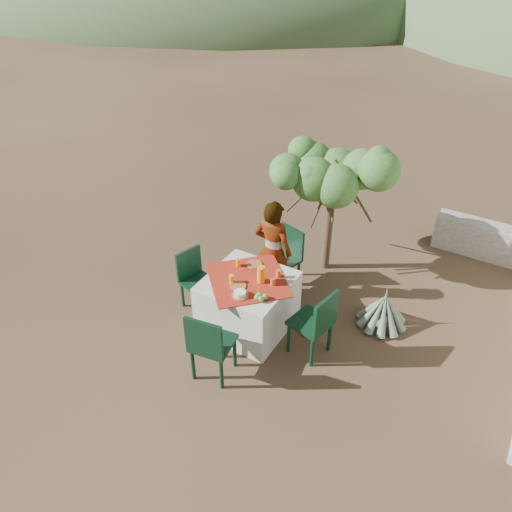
% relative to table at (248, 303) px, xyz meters
% --- Properties ---
extents(ground, '(160.00, 160.00, 0.00)m').
position_rel_table_xyz_m(ground, '(-0.72, -0.10, -0.38)').
color(ground, '#322416').
rests_on(ground, ground).
extents(table, '(1.30, 1.30, 0.76)m').
position_rel_table_xyz_m(table, '(0.00, 0.00, 0.00)').
color(table, silver).
rests_on(table, ground).
extents(chair_far, '(0.52, 0.52, 0.91)m').
position_rel_table_xyz_m(chair_far, '(-0.01, 1.05, 0.12)').
color(chair_far, black).
rests_on(chair_far, ground).
extents(chair_near, '(0.51, 0.51, 0.97)m').
position_rel_table_xyz_m(chair_near, '(0.10, -0.99, 0.16)').
color(chair_near, black).
rests_on(chair_near, ground).
extents(chair_left, '(0.49, 0.49, 0.86)m').
position_rel_table_xyz_m(chair_left, '(-0.85, -0.01, 0.10)').
color(chair_left, black).
rests_on(chair_left, ground).
extents(chair_right, '(0.52, 0.52, 0.96)m').
position_rel_table_xyz_m(chair_right, '(0.97, -0.03, 0.15)').
color(chair_right, black).
rests_on(chair_right, ground).
extents(person, '(0.56, 0.38, 1.51)m').
position_rel_table_xyz_m(person, '(-0.04, 0.72, 0.38)').
color(person, '#8C6651').
rests_on(person, ground).
extents(shrub_tree, '(1.54, 1.51, 1.81)m').
position_rel_table_xyz_m(shrub_tree, '(0.39, 1.78, 1.05)').
color(shrub_tree, '#4E3827').
rests_on(shrub_tree, ground).
extents(agave, '(0.67, 0.65, 0.70)m').
position_rel_table_xyz_m(agave, '(1.51, 0.91, -0.14)').
color(agave, slate).
rests_on(agave, ground).
extents(plate_far, '(0.21, 0.21, 0.01)m').
position_rel_table_xyz_m(plate_far, '(-0.09, 0.31, 0.39)').
color(plate_far, brown).
rests_on(plate_far, table).
extents(plate_near, '(0.20, 0.20, 0.01)m').
position_rel_table_xyz_m(plate_near, '(-0.03, -0.18, 0.39)').
color(plate_near, brown).
rests_on(plate_near, table).
extents(glass_far, '(0.06, 0.06, 0.10)m').
position_rel_table_xyz_m(glass_far, '(-0.26, 0.18, 0.43)').
color(glass_far, orange).
rests_on(glass_far, table).
extents(glass_near, '(0.07, 0.07, 0.11)m').
position_rel_table_xyz_m(glass_near, '(-0.14, -0.15, 0.44)').
color(glass_near, orange).
rests_on(glass_near, table).
extents(juice_pitcher, '(0.10, 0.10, 0.22)m').
position_rel_table_xyz_m(juice_pitcher, '(0.16, 0.05, 0.49)').
color(juice_pitcher, orange).
rests_on(juice_pitcher, table).
extents(bowl_plate, '(0.21, 0.21, 0.01)m').
position_rel_table_xyz_m(bowl_plate, '(0.09, -0.32, 0.39)').
color(bowl_plate, brown).
rests_on(bowl_plate, table).
extents(white_bowl, '(0.15, 0.15, 0.05)m').
position_rel_table_xyz_m(white_bowl, '(0.09, -0.32, 0.42)').
color(white_bowl, white).
rests_on(white_bowl, bowl_plate).
extents(jar_left, '(0.06, 0.06, 0.10)m').
position_rel_table_xyz_m(jar_left, '(0.32, 0.07, 0.43)').
color(jar_left, '#CF5E24').
rests_on(jar_left, table).
extents(jar_right, '(0.06, 0.06, 0.10)m').
position_rel_table_xyz_m(jar_right, '(0.30, 0.25, 0.43)').
color(jar_right, '#CF5E24').
rests_on(jar_right, table).
extents(napkin_holder, '(0.08, 0.06, 0.09)m').
position_rel_table_xyz_m(napkin_holder, '(0.16, 0.07, 0.43)').
color(napkin_holder, white).
rests_on(napkin_holder, table).
extents(fruit_cluster, '(0.14, 0.13, 0.07)m').
position_rel_table_xyz_m(fruit_cluster, '(0.33, -0.25, 0.42)').
color(fruit_cluster, '#579435').
rests_on(fruit_cluster, table).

